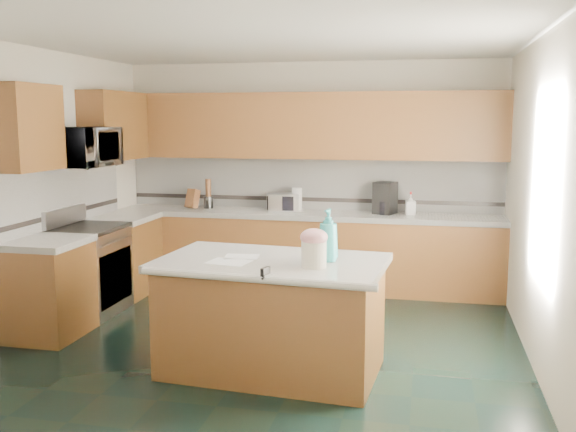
% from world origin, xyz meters
% --- Properties ---
extents(floor, '(4.60, 4.60, 0.00)m').
position_xyz_m(floor, '(0.00, 0.00, 0.00)').
color(floor, black).
rests_on(floor, ground).
extents(ceiling, '(4.60, 4.60, 0.00)m').
position_xyz_m(ceiling, '(0.00, 0.00, 2.70)').
color(ceiling, white).
rests_on(ceiling, ground).
extents(wall_back, '(4.60, 0.04, 2.70)m').
position_xyz_m(wall_back, '(0.00, 2.32, 1.35)').
color(wall_back, silver).
rests_on(wall_back, ground).
extents(wall_front, '(4.60, 0.04, 2.70)m').
position_xyz_m(wall_front, '(0.00, -2.32, 1.35)').
color(wall_front, silver).
rests_on(wall_front, ground).
extents(wall_left, '(0.04, 4.60, 2.70)m').
position_xyz_m(wall_left, '(-2.32, 0.00, 1.35)').
color(wall_left, silver).
rests_on(wall_left, ground).
extents(wall_right, '(0.04, 4.60, 2.70)m').
position_xyz_m(wall_right, '(2.32, 0.00, 1.35)').
color(wall_right, silver).
rests_on(wall_right, ground).
extents(back_base_cab, '(4.60, 0.60, 0.86)m').
position_xyz_m(back_base_cab, '(0.00, 2.00, 0.43)').
color(back_base_cab, '#35200B').
rests_on(back_base_cab, ground).
extents(back_countertop, '(4.60, 0.64, 0.06)m').
position_xyz_m(back_countertop, '(0.00, 2.00, 0.89)').
color(back_countertop, white).
rests_on(back_countertop, back_base_cab).
extents(back_upper_cab, '(4.60, 0.33, 0.78)m').
position_xyz_m(back_upper_cab, '(0.00, 2.13, 1.94)').
color(back_upper_cab, '#35200B').
rests_on(back_upper_cab, wall_back).
extents(back_backsplash, '(4.60, 0.02, 0.63)m').
position_xyz_m(back_backsplash, '(0.00, 2.29, 1.24)').
color(back_backsplash, silver).
rests_on(back_backsplash, back_countertop).
extents(back_accent_band, '(4.60, 0.01, 0.05)m').
position_xyz_m(back_accent_band, '(0.00, 2.28, 1.04)').
color(back_accent_band, black).
rests_on(back_accent_band, back_countertop).
extents(left_base_cab_rear, '(0.60, 0.82, 0.86)m').
position_xyz_m(left_base_cab_rear, '(-2.00, 1.29, 0.43)').
color(left_base_cab_rear, '#35200B').
rests_on(left_base_cab_rear, ground).
extents(left_counter_rear, '(0.64, 0.82, 0.06)m').
position_xyz_m(left_counter_rear, '(-2.00, 1.29, 0.89)').
color(left_counter_rear, white).
rests_on(left_counter_rear, left_base_cab_rear).
extents(left_base_cab_front, '(0.60, 0.72, 0.86)m').
position_xyz_m(left_base_cab_front, '(-2.00, -0.24, 0.43)').
color(left_base_cab_front, '#35200B').
rests_on(left_base_cab_front, ground).
extents(left_counter_front, '(0.64, 0.72, 0.06)m').
position_xyz_m(left_counter_front, '(-2.00, -0.24, 0.89)').
color(left_counter_front, white).
rests_on(left_counter_front, left_base_cab_front).
extents(left_backsplash, '(0.02, 2.30, 0.63)m').
position_xyz_m(left_backsplash, '(-2.29, 0.55, 1.24)').
color(left_backsplash, silver).
rests_on(left_backsplash, wall_left).
extents(left_accent_band, '(0.01, 2.30, 0.05)m').
position_xyz_m(left_accent_band, '(-2.28, 0.55, 1.04)').
color(left_accent_band, black).
rests_on(left_accent_band, wall_left).
extents(left_upper_cab_rear, '(0.33, 1.09, 0.78)m').
position_xyz_m(left_upper_cab_rear, '(-2.13, 1.42, 1.94)').
color(left_upper_cab_rear, '#35200B').
rests_on(left_upper_cab_rear, wall_left).
extents(left_upper_cab_front, '(0.33, 0.72, 0.78)m').
position_xyz_m(left_upper_cab_front, '(-2.13, -0.24, 1.94)').
color(left_upper_cab_front, '#35200B').
rests_on(left_upper_cab_front, wall_left).
extents(range_body, '(0.60, 0.76, 0.88)m').
position_xyz_m(range_body, '(-2.00, 0.50, 0.44)').
color(range_body, '#B7B7BC').
rests_on(range_body, ground).
extents(range_oven_door, '(0.02, 0.68, 0.55)m').
position_xyz_m(range_oven_door, '(-1.71, 0.50, 0.40)').
color(range_oven_door, black).
rests_on(range_oven_door, range_body).
extents(range_cooktop, '(0.62, 0.78, 0.04)m').
position_xyz_m(range_cooktop, '(-2.00, 0.50, 0.90)').
color(range_cooktop, black).
rests_on(range_cooktop, range_body).
extents(range_handle, '(0.02, 0.66, 0.02)m').
position_xyz_m(range_handle, '(-1.68, 0.50, 0.78)').
color(range_handle, '#B7B7BC').
rests_on(range_handle, range_body).
extents(range_backguard, '(0.06, 0.76, 0.18)m').
position_xyz_m(range_backguard, '(-2.26, 0.50, 1.02)').
color(range_backguard, '#B7B7BC').
rests_on(range_backguard, range_body).
extents(microwave, '(0.50, 0.73, 0.41)m').
position_xyz_m(microwave, '(-2.00, 0.50, 1.73)').
color(microwave, '#B7B7BC').
rests_on(microwave, wall_left).
extents(island_base, '(1.73, 1.08, 0.86)m').
position_xyz_m(island_base, '(0.23, -0.62, 0.43)').
color(island_base, '#35200B').
rests_on(island_base, ground).
extents(island_top, '(1.84, 1.18, 0.06)m').
position_xyz_m(island_top, '(0.23, -0.62, 0.89)').
color(island_top, white).
rests_on(island_top, island_base).
extents(island_bullnose, '(1.77, 0.19, 0.06)m').
position_xyz_m(island_bullnose, '(0.23, -1.14, 0.89)').
color(island_bullnose, white).
rests_on(island_bullnose, island_base).
extents(treat_jar, '(0.22, 0.22, 0.20)m').
position_xyz_m(treat_jar, '(0.60, -0.82, 1.02)').
color(treat_jar, '#F2E7CD').
rests_on(treat_jar, island_top).
extents(treat_jar_lid, '(0.21, 0.21, 0.13)m').
position_xyz_m(treat_jar_lid, '(0.60, -0.82, 1.15)').
color(treat_jar_lid, pink).
rests_on(treat_jar_lid, treat_jar).
extents(treat_jar_knob, '(0.07, 0.02, 0.02)m').
position_xyz_m(treat_jar_knob, '(0.60, -0.82, 1.19)').
color(treat_jar_knob, tan).
rests_on(treat_jar_knob, treat_jar_lid).
extents(treat_jar_knob_end_l, '(0.04, 0.04, 0.04)m').
position_xyz_m(treat_jar_knob_end_l, '(0.57, -0.82, 1.19)').
color(treat_jar_knob_end_l, tan).
rests_on(treat_jar_knob_end_l, treat_jar_lid).
extents(treat_jar_knob_end_r, '(0.04, 0.04, 0.04)m').
position_xyz_m(treat_jar_knob_end_r, '(0.64, -0.82, 1.19)').
color(treat_jar_knob_end_r, tan).
rests_on(treat_jar_knob_end_r, treat_jar_lid).
extents(soap_bottle_island, '(0.18, 0.19, 0.41)m').
position_xyz_m(soap_bottle_island, '(0.67, -0.58, 1.12)').
color(soap_bottle_island, teal).
rests_on(soap_bottle_island, island_top).
extents(paper_sheet_a, '(0.35, 0.28, 0.00)m').
position_xyz_m(paper_sheet_a, '(-0.07, -0.79, 0.92)').
color(paper_sheet_a, white).
rests_on(paper_sheet_a, island_top).
extents(paper_sheet_b, '(0.29, 0.24, 0.00)m').
position_xyz_m(paper_sheet_b, '(-0.03, -0.58, 0.92)').
color(paper_sheet_b, white).
rests_on(paper_sheet_b, island_top).
extents(clamp_body, '(0.05, 0.10, 0.08)m').
position_xyz_m(clamp_body, '(0.31, -1.12, 0.93)').
color(clamp_body, black).
rests_on(clamp_body, island_top).
extents(clamp_handle, '(0.02, 0.07, 0.02)m').
position_xyz_m(clamp_handle, '(0.31, -1.18, 0.91)').
color(clamp_handle, black).
rests_on(clamp_handle, island_top).
extents(knife_block, '(0.18, 0.21, 0.26)m').
position_xyz_m(knife_block, '(-1.44, 2.05, 1.04)').
color(knife_block, '#472814').
rests_on(knife_block, back_countertop).
extents(utensil_crock, '(0.12, 0.12, 0.15)m').
position_xyz_m(utensil_crock, '(-1.24, 2.08, 0.99)').
color(utensil_crock, black).
rests_on(utensil_crock, back_countertop).
extents(utensil_bundle, '(0.07, 0.07, 0.22)m').
position_xyz_m(utensil_bundle, '(-1.24, 2.08, 1.18)').
color(utensil_bundle, '#472814').
rests_on(utensil_bundle, utensil_crock).
extents(toaster_oven, '(0.42, 0.35, 0.21)m').
position_xyz_m(toaster_oven, '(-0.29, 2.05, 1.03)').
color(toaster_oven, '#B7B7BC').
rests_on(toaster_oven, back_countertop).
extents(toaster_oven_door, '(0.32, 0.01, 0.17)m').
position_xyz_m(toaster_oven_door, '(-0.29, 1.93, 1.03)').
color(toaster_oven_door, black).
rests_on(toaster_oven_door, toaster_oven).
extents(paper_towel, '(0.12, 0.12, 0.28)m').
position_xyz_m(paper_towel, '(-0.12, 2.10, 1.06)').
color(paper_towel, white).
rests_on(paper_towel, back_countertop).
extents(paper_towel_base, '(0.18, 0.18, 0.01)m').
position_xyz_m(paper_towel_base, '(-0.12, 2.10, 0.93)').
color(paper_towel_base, '#B7B7BC').
rests_on(paper_towel_base, back_countertop).
extents(water_jug, '(0.18, 0.18, 0.30)m').
position_xyz_m(water_jug, '(0.91, 2.06, 1.07)').
color(water_jug, '#628ABA').
rests_on(water_jug, back_countertop).
extents(water_jug_neck, '(0.08, 0.08, 0.04)m').
position_xyz_m(water_jug_neck, '(0.91, 2.06, 1.24)').
color(water_jug_neck, '#628ABA').
rests_on(water_jug_neck, water_jug).
extents(coffee_maker, '(0.29, 0.30, 0.37)m').
position_xyz_m(coffee_maker, '(0.94, 2.08, 1.11)').
color(coffee_maker, black).
rests_on(coffee_maker, back_countertop).
extents(coffee_carafe, '(0.15, 0.15, 0.15)m').
position_xyz_m(coffee_carafe, '(0.94, 2.03, 1.00)').
color(coffee_carafe, black).
rests_on(coffee_carafe, back_countertop).
extents(soap_bottle_back, '(0.12, 0.13, 0.24)m').
position_xyz_m(soap_bottle_back, '(1.23, 2.05, 1.04)').
color(soap_bottle_back, white).
rests_on(soap_bottle_back, back_countertop).
extents(soap_back_cap, '(0.02, 0.02, 0.03)m').
position_xyz_m(soap_back_cap, '(1.23, 2.05, 1.17)').
color(soap_back_cap, red).
rests_on(soap_back_cap, soap_bottle_back).
extents(window_light_proxy, '(0.02, 1.40, 1.10)m').
position_xyz_m(window_light_proxy, '(2.29, -0.20, 1.50)').
color(window_light_proxy, white).
rests_on(window_light_proxy, wall_right).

